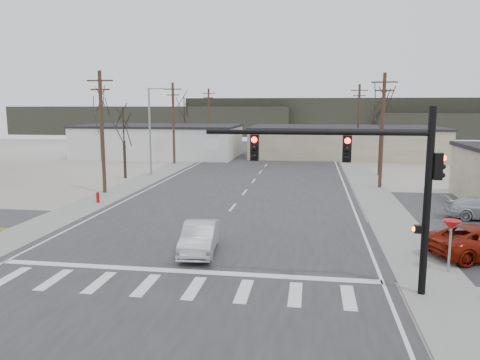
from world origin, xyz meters
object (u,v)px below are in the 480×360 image
object	(u,v)px
traffic_signal_mast	(376,174)
car_far_a	(312,147)
car_far_b	(272,146)
fire_hydrant	(98,197)
sedan_crossing	(199,238)

from	to	relation	value
traffic_signal_mast	car_far_a	bearing A→B (deg)	92.56
car_far_a	car_far_b	world-z (taller)	car_far_a
traffic_signal_mast	fire_hydrant	distance (m)	23.39
fire_hydrant	car_far_b	distance (m)	44.34
sedan_crossing	car_far_b	bearing A→B (deg)	85.29
sedan_crossing	car_far_b	distance (m)	53.82
fire_hydrant	sedan_crossing	bearing A→B (deg)	-45.38
fire_hydrant	car_far_a	bearing A→B (deg)	68.88
sedan_crossing	fire_hydrant	bearing A→B (deg)	128.84
car_far_a	car_far_b	distance (m)	6.93
fire_hydrant	sedan_crossing	size ratio (longest dim) A/B	0.19
fire_hydrant	car_far_a	xyz separation A→B (m)	(15.65, 40.50, 0.44)
sedan_crossing	car_far_b	world-z (taller)	car_far_b
car_far_b	fire_hydrant	bearing A→B (deg)	-83.95
car_far_b	car_far_a	bearing A→B (deg)	-6.02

